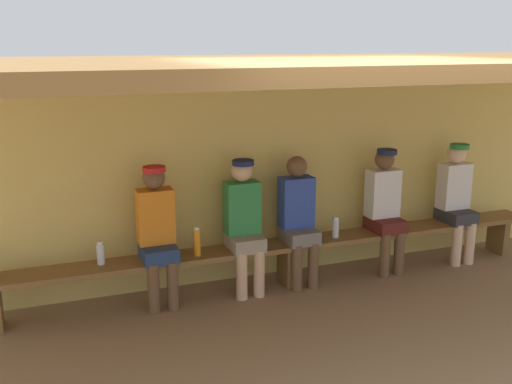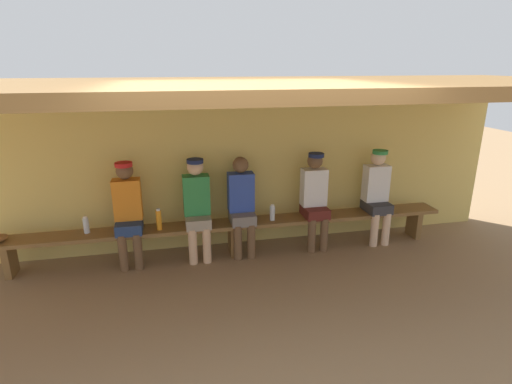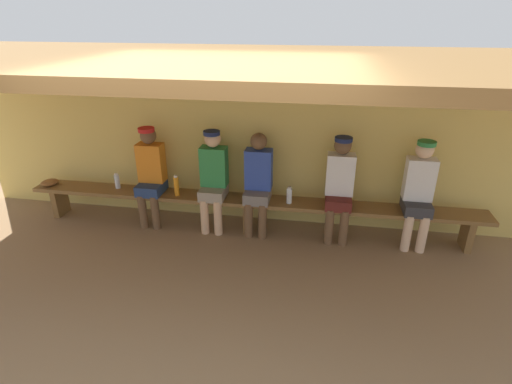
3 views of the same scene
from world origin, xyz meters
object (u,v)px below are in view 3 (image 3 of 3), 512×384
Objects in this scene: bench at (248,204)px; water_bottle_green at (289,195)px; water_bottle_orange at (176,186)px; player_shirtless_tan at (213,176)px; baseball_glove_tan at (50,182)px; player_rightmost at (258,180)px; player_in_white at (151,172)px; water_bottle_blue at (117,181)px; player_with_sunglasses at (340,184)px; player_in_red at (419,189)px.

bench is 27.06× the size of water_bottle_green.
water_bottle_orange reaches higher than bench.
player_shirtless_tan is 4.75× the size of water_bottle_orange.
water_bottle_orange is at bearing 131.71° from baseball_glove_tan.
water_bottle_orange reaches higher than baseball_glove_tan.
water_bottle_orange is at bearing -177.22° from player_rightmost.
water_bottle_blue is at bearing 176.06° from player_in_white.
player_shirtless_tan is 1.40m from water_bottle_blue.
player_with_sunglasses is 4.75× the size of water_bottle_orange.
water_bottle_orange is (-0.95, -0.05, 0.21)m from bench.
player_with_sunglasses is 1.00× the size of player_in_white.
water_bottle_green reaches higher than baseball_glove_tan.
baseball_glove_tan is at bearing -175.80° from water_bottle_blue.
player_with_sunglasses is 3.99m from baseball_glove_tan.
player_in_white is at bearing 178.77° from water_bottle_green.
player_in_white is at bearing 180.00° from player_in_red.
player_rightmost is at bearing -179.99° from player_in_red.
water_bottle_orange is 1.18× the size of baseball_glove_tan.
water_bottle_green is (-0.61, -0.04, -0.18)m from player_with_sunglasses.
player_with_sunglasses is 6.07× the size of water_bottle_green.
water_bottle_blue is (-3.00, 0.04, -0.18)m from player_with_sunglasses.
player_in_white is (-1.45, 0.00, 0.02)m from player_rightmost.
player_in_red and player_in_white have the same top height.
player_shirtless_tan is at bearing 6.12° from water_bottle_orange.
player_in_white reaches higher than player_rightmost.
player_rightmost is at bearing -0.05° from player_shirtless_tan.
water_bottle_blue is 0.99m from baseball_glove_tan.
player_in_white is 4.75× the size of water_bottle_orange.
baseball_glove_tan is at bearing 179.94° from water_bottle_green.
player_rightmost is at bearing -179.97° from player_with_sunglasses.
player_rightmost is 1.98m from water_bottle_blue.
player_in_white is 1.53m from baseball_glove_tan.
water_bottle_green is (0.41, -0.04, -0.16)m from player_rightmost.
water_bottle_blue reaches higher than bench.
bench is 2.13m from player_in_red.
player_in_red reaches higher than baseball_glove_tan.
player_rightmost is (-1.02, -0.00, -0.02)m from player_with_sunglasses.
player_with_sunglasses is at bearing 3.73° from water_bottle_green.
water_bottle_green reaches higher than bench.
player_with_sunglasses is at bearing 0.00° from player_shirtless_tan.
bench is at bearing -178.70° from player_rightmost.
water_bottle_blue is at bearing 179.31° from player_with_sunglasses.
player_shirtless_tan and player_with_sunglasses have the same top height.
water_bottle_green is (1.00, -0.04, -0.18)m from player_shirtless_tan.
baseball_glove_tan is (-0.99, -0.07, -0.06)m from water_bottle_blue.
player_in_red is at bearing 1.00° from water_bottle_orange.
player_shirtless_tan is at bearing 180.00° from player_with_sunglasses.
bench is at bearing -0.45° from player_shirtless_tan.
water_bottle_green is at bearing -1.23° from player_in_white.
player_shirtless_tan is 1.61m from player_with_sunglasses.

